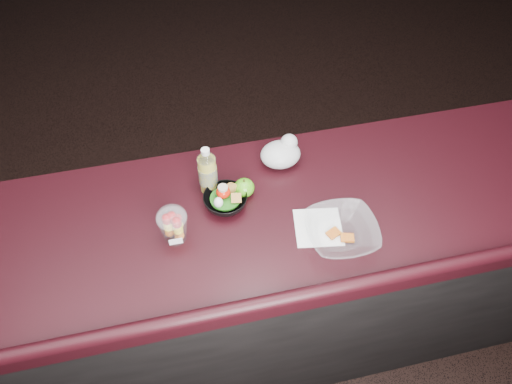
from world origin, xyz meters
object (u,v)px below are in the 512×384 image
fruit_cup (173,225)px  takeout_bowl (341,232)px  green_apple (244,188)px  snack_bowl (225,200)px  lemonade_bottle (208,173)px

fruit_cup → takeout_bowl: fruit_cup is taller
green_apple → snack_bowl: size_ratio=0.39×
green_apple → snack_bowl: (-0.08, -0.03, -0.01)m
snack_bowl → lemonade_bottle: bearing=116.4°
snack_bowl → takeout_bowl: bearing=-32.1°
takeout_bowl → green_apple: bearing=137.3°
fruit_cup → snack_bowl: fruit_cup is taller
takeout_bowl → fruit_cup: bearing=167.6°
fruit_cup → snack_bowl: size_ratio=0.73×
lemonade_bottle → takeout_bowl: 0.51m
lemonade_bottle → fruit_cup: lemonade_bottle is taller
green_apple → lemonade_bottle: bearing=156.4°
fruit_cup → takeout_bowl: bearing=-12.4°
snack_bowl → green_apple: bearing=24.3°
green_apple → takeout_bowl: size_ratio=0.31×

